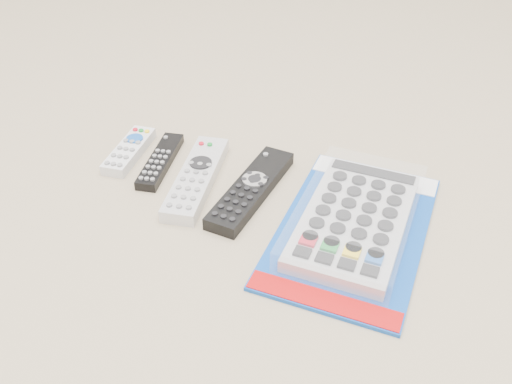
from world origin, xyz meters
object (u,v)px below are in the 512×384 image
(remote_silver_dvd, at_px, (196,178))
(jumbo_remote_packaged, at_px, (355,219))
(remote_slim_black, at_px, (160,161))
(remote_small_grey, at_px, (129,151))
(remote_large_black, at_px, (251,189))

(remote_silver_dvd, bearing_deg, jumbo_remote_packaged, -13.65)
(remote_slim_black, bearing_deg, jumbo_remote_packaged, -17.22)
(remote_small_grey, distance_m, jumbo_remote_packaged, 0.42)
(remote_small_grey, height_order, remote_slim_black, remote_small_grey)
(remote_small_grey, bearing_deg, jumbo_remote_packaged, -13.07)
(remote_small_grey, distance_m, remote_large_black, 0.24)
(remote_slim_black, relative_size, remote_silver_dvd, 0.72)
(remote_large_black, bearing_deg, jumbo_remote_packaged, -2.73)
(remote_small_grey, distance_m, remote_silver_dvd, 0.15)
(remote_slim_black, bearing_deg, remote_silver_dvd, -27.37)
(remote_slim_black, relative_size, remote_large_black, 0.71)
(remote_silver_dvd, bearing_deg, remote_large_black, -6.98)
(remote_silver_dvd, height_order, jumbo_remote_packaged, jumbo_remote_packaged)
(remote_small_grey, bearing_deg, remote_large_black, -12.67)
(jumbo_remote_packaged, bearing_deg, remote_small_grey, 173.89)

